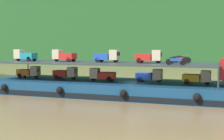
% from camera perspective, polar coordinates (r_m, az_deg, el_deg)
% --- Properties ---
extents(ground_plane, '(400.00, 400.00, 0.00)m').
position_cam_1_polar(ground_plane, '(37.34, 4.07, -4.24)').
color(ground_plane, olive).
extents(cargo_barge, '(33.96, 9.07, 1.50)m').
position_cam_1_polar(cargo_barge, '(37.21, 4.06, -3.11)').
color(cargo_barge, navy).
rests_on(cargo_barge, ground).
extents(cargo_rack, '(24.76, 7.70, 2.00)m').
position_cam_1_polar(cargo_rack, '(38.26, -1.37, 1.14)').
color(cargo_rack, '#2D333D').
rests_on(cargo_rack, cargo_barge).
extents(mini_truck_lower_stern, '(2.79, 1.29, 1.38)m').
position_cam_1_polar(mini_truck_lower_stern, '(43.25, -13.33, -0.29)').
color(mini_truck_lower_stern, orange).
rests_on(mini_truck_lower_stern, cargo_barge).
extents(mini_truck_lower_aft, '(2.75, 1.22, 1.38)m').
position_cam_1_polar(mini_truck_lower_aft, '(40.78, -7.53, -0.47)').
color(mini_truck_lower_aft, red).
rests_on(mini_truck_lower_aft, cargo_barge).
extents(mini_truck_lower_mid, '(2.79, 1.29, 1.38)m').
position_cam_1_polar(mini_truck_lower_mid, '(38.02, -1.61, -0.76)').
color(mini_truck_lower_mid, red).
rests_on(mini_truck_lower_mid, cargo_barge).
extents(mini_truck_lower_fore, '(2.76, 1.24, 1.38)m').
position_cam_1_polar(mini_truck_lower_fore, '(37.10, 6.16, -0.90)').
color(mini_truck_lower_fore, '#1E47B7').
rests_on(mini_truck_lower_fore, cargo_barge).
extents(mini_truck_lower_bow, '(2.75, 1.22, 1.38)m').
position_cam_1_polar(mini_truck_lower_bow, '(35.93, 13.69, -1.16)').
color(mini_truck_lower_bow, gold).
rests_on(mini_truck_lower_bow, cargo_barge).
extents(mini_truck_upper_stern, '(2.79, 1.30, 1.38)m').
position_cam_1_polar(mini_truck_upper_stern, '(43.08, -13.98, 2.35)').
color(mini_truck_upper_stern, teal).
rests_on(mini_truck_upper_stern, cargo_rack).
extents(mini_truck_upper_mid, '(2.80, 1.30, 1.38)m').
position_cam_1_polar(mini_truck_upper_mid, '(40.87, -7.86, 2.34)').
color(mini_truck_upper_mid, red).
rests_on(mini_truck_upper_mid, cargo_rack).
extents(mini_truck_upper_fore, '(2.77, 1.26, 1.38)m').
position_cam_1_polar(mini_truck_upper_fore, '(38.66, -0.75, 2.29)').
color(mini_truck_upper_fore, '#1E47B7').
rests_on(mini_truck_upper_fore, cargo_rack).
extents(mini_truck_upper_bow, '(2.78, 1.28, 1.38)m').
position_cam_1_polar(mini_truck_upper_bow, '(37.12, 6.04, 2.19)').
color(mini_truck_upper_bow, red).
rests_on(mini_truck_upper_bow, cargo_rack).
extents(motorcycle_upper_port, '(1.90, 0.55, 0.87)m').
position_cam_1_polar(motorcycle_upper_port, '(33.69, 10.29, 1.52)').
color(motorcycle_upper_port, black).
rests_on(motorcycle_upper_port, cargo_rack).
extents(motorcycle_upper_centre, '(1.90, 0.55, 0.87)m').
position_cam_1_polar(motorcycle_upper_centre, '(35.99, 10.69, 1.68)').
color(motorcycle_upper_centre, black).
rests_on(motorcycle_upper_centre, cargo_rack).
extents(motorcycle_upper_stbd, '(1.90, 0.55, 0.87)m').
position_cam_1_polar(motorcycle_upper_stbd, '(38.27, 11.32, 1.80)').
color(motorcycle_upper_stbd, black).
rests_on(motorcycle_upper_stbd, cargo_rack).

